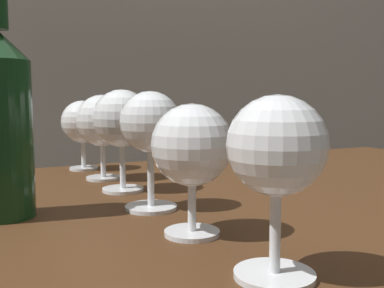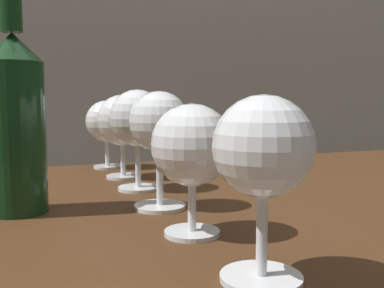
% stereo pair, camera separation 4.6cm
% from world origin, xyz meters
% --- Properties ---
extents(dining_table, '(1.41, 0.78, 0.78)m').
position_xyz_m(dining_table, '(0.00, 0.00, 0.68)').
color(dining_table, '#472B16').
rests_on(dining_table, ground_plane).
extents(wine_glass_amber, '(0.08, 0.08, 0.15)m').
position_xyz_m(wine_glass_amber, '(-0.10, -0.28, 0.88)').
color(wine_glass_amber, white).
rests_on(wine_glass_amber, dining_table).
extents(wine_glass_white, '(0.09, 0.09, 0.14)m').
position_xyz_m(wine_glass_white, '(-0.11, -0.15, 0.87)').
color(wine_glass_white, white).
rests_on(wine_glass_white, dining_table).
extents(wine_glass_rose, '(0.08, 0.08, 0.15)m').
position_xyz_m(wine_glass_rose, '(-0.11, -0.03, 0.88)').
color(wine_glass_rose, white).
rests_on(wine_glass_rose, dining_table).
extents(wine_glass_merlot, '(0.09, 0.09, 0.16)m').
position_xyz_m(wine_glass_merlot, '(-0.11, 0.10, 0.89)').
color(wine_glass_merlot, white).
rests_on(wine_glass_merlot, dining_table).
extents(wine_glass_pinot, '(0.09, 0.09, 0.15)m').
position_xyz_m(wine_glass_pinot, '(-0.12, 0.21, 0.88)').
color(wine_glass_pinot, white).
rests_on(wine_glass_pinot, dining_table).
extents(wine_glass_cabernet, '(0.08, 0.08, 0.14)m').
position_xyz_m(wine_glass_cabernet, '(-0.13, 0.33, 0.87)').
color(wine_glass_cabernet, white).
rests_on(wine_glass_cabernet, dining_table).
extents(wine_bottle, '(0.07, 0.07, 0.31)m').
position_xyz_m(wine_bottle, '(-0.29, 0.01, 0.90)').
color(wine_bottle, '#143819').
rests_on(wine_bottle, dining_table).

